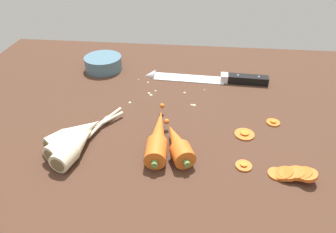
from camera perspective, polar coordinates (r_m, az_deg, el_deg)
name	(u,v)px	position (r cm, az deg, el deg)	size (l,w,h in cm)	color
ground_plane	(169,124)	(74.50, 0.16, -1.35)	(120.00, 90.00, 4.00)	#42281C
chefs_knife	(203,78)	(89.56, 6.51, 7.05)	(34.83, 5.41, 4.18)	silver
whole_carrot	(158,136)	(64.07, -1.83, -3.63)	(4.92, 20.99, 4.20)	#D6601E
whole_carrot_second	(178,144)	(62.17, 1.76, -5.02)	(7.98, 14.14, 4.20)	#D6601E
parsnip_front	(76,137)	(66.67, -16.48, -3.68)	(11.28, 20.05, 4.00)	beige
parsnip_mid_left	(76,146)	(64.43, -16.52, -5.22)	(6.84, 17.97, 4.00)	beige
parsnip_mid_right	(75,134)	(67.74, -16.73, -3.05)	(13.35, 16.34, 4.00)	beige
carrot_slice_stack	(292,174)	(61.92, 21.81, -9.71)	(8.37, 4.54, 3.08)	#D6601E
carrot_slice_stray_near	(245,134)	(69.57, 13.83, -3.07)	(4.26, 4.26, 0.70)	#D6601E
carrot_slice_stray_mid	(273,122)	(74.90, 18.72, -1.02)	(3.06, 3.06, 0.70)	#D6601E
carrot_slice_stray_far	(244,165)	(61.83, 13.69, -8.63)	(3.17, 3.17, 0.70)	#D6601E
prep_bowl	(103,63)	(96.46, -11.76, 9.62)	(11.00, 11.00, 4.00)	slate
mince_crumbs	(163,96)	(80.77, -0.84, 3.79)	(19.26, 13.27, 0.90)	beige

